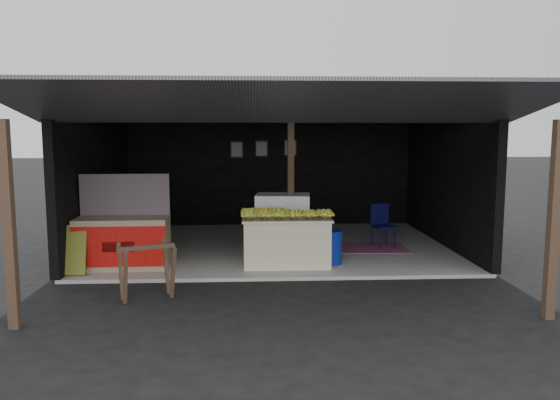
{
  "coord_description": "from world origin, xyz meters",
  "views": [
    {
      "loc": [
        -0.43,
        -8.39,
        2.37
      ],
      "look_at": [
        0.08,
        1.53,
        1.1
      ],
      "focal_mm": 35.0,
      "sensor_mm": 36.0,
      "label": 1
    }
  ],
  "objects": [
    {
      "name": "magenta_rug",
      "position": [
        1.85,
        2.09,
        0.07
      ],
      "size": [
        1.55,
        1.07,
        0.01
      ],
      "primitive_type": "cube",
      "rotation": [
        0.0,
        0.0,
        -0.05
      ],
      "color": "#721958",
      "rests_on": "concrete_slab"
    },
    {
      "name": "neighbor_stall",
      "position": [
        -2.62,
        0.79,
        0.53
      ],
      "size": [
        1.53,
        0.71,
        1.57
      ],
      "rotation": [
        0.0,
        0.0,
        0.02
      ],
      "color": "#998466",
      "rests_on": "concrete_slab"
    },
    {
      "name": "concrete_slab",
      "position": [
        0.0,
        2.5,
        0.03
      ],
      "size": [
        7.0,
        5.0,
        0.06
      ],
      "primitive_type": "cube",
      "color": "gray",
      "rests_on": "ground"
    },
    {
      "name": "banana_table",
      "position": [
        0.15,
        0.85,
        0.48
      ],
      "size": [
        1.52,
        0.94,
        0.83
      ],
      "rotation": [
        0.0,
        0.0,
        -0.01
      ],
      "color": "silver",
      "rests_on": "concrete_slab"
    },
    {
      "name": "sawhorse",
      "position": [
        -1.91,
        -0.87,
        0.5
      ],
      "size": [
        0.9,
        0.9,
        0.78
      ],
      "rotation": [
        0.0,
        0.0,
        0.39
      ],
      "color": "#4B3425",
      "rests_on": "ground"
    },
    {
      "name": "shophouse",
      "position": [
        0.0,
        2.82,
        2.1
      ],
      "size": [
        7.4,
        7.29,
        3.02
      ],
      "color": "black",
      "rests_on": "ground"
    },
    {
      "name": "picture_frames",
      "position": [
        -0.17,
        4.89,
        1.93
      ],
      "size": [
        1.62,
        0.04,
        0.46
      ],
      "color": "black",
      "rests_on": "shophouse"
    },
    {
      "name": "ground",
      "position": [
        0.0,
        0.0,
        0.0
      ],
      "size": [
        80.0,
        80.0,
        0.0
      ],
      "primitive_type": "plane",
      "color": "black",
      "rests_on": "ground"
    },
    {
      "name": "plastic_chair",
      "position": [
        2.14,
        2.2,
        0.56
      ],
      "size": [
        0.5,
        0.5,
        0.86
      ],
      "rotation": [
        0.0,
        0.0,
        0.27
      ],
      "color": "black",
      "rests_on": "concrete_slab"
    },
    {
      "name": "green_signboard",
      "position": [
        -3.38,
        0.35,
        0.46
      ],
      "size": [
        0.54,
        0.25,
        0.78
      ],
      "primitive_type": "cube",
      "rotation": [
        -0.27,
        0.0,
        0.0
      ],
      "color": "black",
      "rests_on": "concrete_slab"
    },
    {
      "name": "water_barrel",
      "position": [
        0.93,
        0.86,
        0.34
      ],
      "size": [
        0.38,
        0.38,
        0.56
      ],
      "primitive_type": "cylinder",
      "color": "navy",
      "rests_on": "concrete_slab"
    },
    {
      "name": "banana_pile",
      "position": [
        0.15,
        0.85,
        0.97
      ],
      "size": [
        1.4,
        0.84,
        0.16
      ],
      "primitive_type": null,
      "rotation": [
        0.0,
        0.0,
        -0.01
      ],
      "color": "yellow",
      "rests_on": "banana_table"
    },
    {
      "name": "white_crate",
      "position": [
        0.14,
        1.78,
        0.62
      ],
      "size": [
        1.07,
        0.78,
        1.12
      ],
      "rotation": [
        0.0,
        0.0,
        -0.11
      ],
      "color": "white",
      "rests_on": "concrete_slab"
    }
  ]
}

